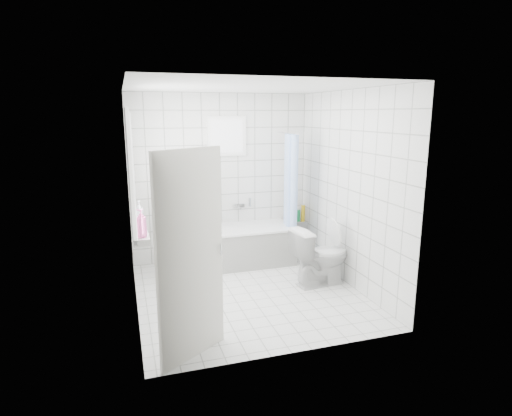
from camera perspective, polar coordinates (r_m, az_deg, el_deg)
name	(u,v)px	position (r m, az deg, el deg)	size (l,w,h in m)	color
ground	(248,293)	(5.69, -1.03, -11.26)	(3.00, 3.00, 0.00)	white
ceiling	(248,87)	(5.22, -1.14, 15.87)	(3.00, 3.00, 0.00)	white
wall_back	(221,178)	(6.73, -4.71, 3.98)	(2.80, 0.02, 2.60)	white
wall_front	(294,225)	(3.92, 5.15, -2.23)	(2.80, 0.02, 2.60)	white
wall_left	(131,202)	(5.09, -16.36, 0.74)	(0.02, 3.00, 2.60)	white
wall_right	(348,189)	(5.85, 12.20, 2.44)	(0.02, 3.00, 2.60)	white
window_left	(132,173)	(5.34, -16.16, 4.55)	(0.01, 0.90, 1.40)	white
window_back	(227,136)	(6.65, -3.87, 9.52)	(0.50, 0.01, 0.50)	white
window_sill	(140,232)	(5.49, -15.22, -3.09)	(0.18, 1.02, 0.08)	white
door	(191,257)	(4.00, -8.67, -6.53)	(0.04, 0.80, 2.00)	silver
bathtub	(238,246)	(6.65, -2.36, -5.04)	(1.67, 0.77, 0.58)	white
partition_wall	(179,222)	(6.31, -10.20, -1.86)	(0.15, 0.85, 1.50)	white
tiled_ledge	(298,236)	(7.24, 5.67, -3.75)	(0.40, 0.24, 0.55)	white
toilet	(321,256)	(5.91, 8.63, -6.33)	(0.45, 0.79, 0.80)	white
curtain_rod	(287,133)	(6.57, 4.21, 9.91)	(0.02, 0.02, 0.80)	silver
shower_curtain	(290,193)	(6.55, 4.50, 1.97)	(0.14, 0.48, 1.78)	#548DF7
tub_faucet	(239,206)	(6.84, -2.33, 0.32)	(0.18, 0.06, 0.06)	silver
sill_bottles	(140,220)	(5.35, -15.18, -1.53)	(0.17, 0.78, 0.33)	white
ledge_bottles	(299,214)	(7.09, 5.76, -0.82)	(0.16, 0.17, 0.27)	#168945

